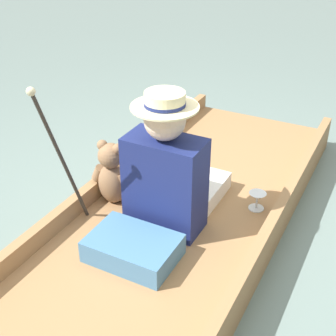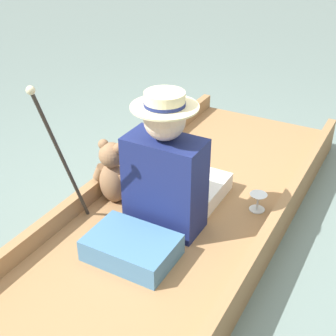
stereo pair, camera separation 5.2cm
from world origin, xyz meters
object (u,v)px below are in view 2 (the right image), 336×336
seated_person (171,174)px  wine_glass (258,199)px  teddy_bear (113,174)px  walking_cane (58,149)px

seated_person → wine_glass: (0.42, 0.32, -0.22)m
seated_person → teddy_bear: 0.41m
seated_person → walking_cane: size_ratio=0.89×
seated_person → teddy_bear: size_ratio=1.94×
teddy_bear → walking_cane: 0.50m
seated_person → walking_cane: bearing=-146.9°
wine_glass → seated_person: bearing=-142.1°
teddy_bear → walking_cane: walking_cane is taller
seated_person → teddy_bear: bearing=174.2°
teddy_bear → wine_glass: size_ratio=3.72×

